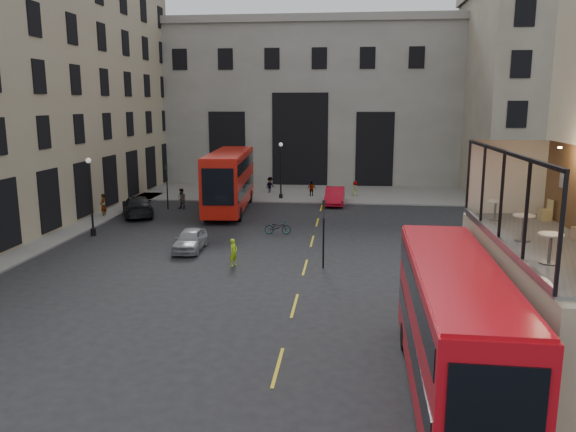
# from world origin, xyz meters

# --- Properties ---
(ground) EXTENTS (140.00, 140.00, 0.00)m
(ground) POSITION_xyz_m (0.00, 0.00, 0.00)
(ground) COLOR black
(ground) RESTS_ON ground
(host_frontage) EXTENTS (3.00, 11.00, 4.50)m
(host_frontage) POSITION_xyz_m (6.50, 0.00, 2.25)
(host_frontage) COLOR tan
(host_frontage) RESTS_ON ground
(cafe_floor) EXTENTS (3.00, 10.00, 0.10)m
(cafe_floor) POSITION_xyz_m (6.50, 0.00, 4.55)
(cafe_floor) COLOR slate
(cafe_floor) RESTS_ON host_frontage
(gateway) EXTENTS (35.00, 10.60, 18.00)m
(gateway) POSITION_xyz_m (-5.00, 47.99, 9.39)
(gateway) COLOR #9F9D94
(gateway) RESTS_ON ground
(building_right) EXTENTS (16.60, 18.60, 20.00)m
(building_right) POSITION_xyz_m (20.00, 39.97, 10.39)
(building_right) COLOR #A79E87
(building_right) RESTS_ON ground
(pavement_far) EXTENTS (40.00, 12.00, 0.12)m
(pavement_far) POSITION_xyz_m (-6.00, 38.00, 0.06)
(pavement_far) COLOR slate
(pavement_far) RESTS_ON ground
(traffic_light_near) EXTENTS (0.16, 0.20, 3.80)m
(traffic_light_near) POSITION_xyz_m (-1.00, 12.00, 2.42)
(traffic_light_near) COLOR black
(traffic_light_near) RESTS_ON ground
(traffic_light_far) EXTENTS (0.16, 0.20, 3.80)m
(traffic_light_far) POSITION_xyz_m (-15.00, 28.00, 2.42)
(traffic_light_far) COLOR black
(traffic_light_far) RESTS_ON ground
(street_lamp_a) EXTENTS (0.36, 0.36, 5.33)m
(street_lamp_a) POSITION_xyz_m (-17.00, 18.00, 2.39)
(street_lamp_a) COLOR black
(street_lamp_a) RESTS_ON ground
(street_lamp_b) EXTENTS (0.36, 0.36, 5.33)m
(street_lamp_b) POSITION_xyz_m (-6.00, 34.00, 2.39)
(street_lamp_b) COLOR black
(street_lamp_b) RESTS_ON ground
(bus_near) EXTENTS (2.68, 10.77, 4.28)m
(bus_near) POSITION_xyz_m (3.50, -1.43, 2.40)
(bus_near) COLOR red
(bus_near) RESTS_ON ground
(bus_far) EXTENTS (3.75, 12.61, 4.96)m
(bus_far) POSITION_xyz_m (-9.59, 27.96, 2.79)
(bus_far) COLOR red
(bus_far) RESTS_ON ground
(car_a) EXTENTS (1.73, 4.01, 1.35)m
(car_a) POSITION_xyz_m (-9.31, 14.90, 0.67)
(car_a) COLOR #979A9F
(car_a) RESTS_ON ground
(car_b) EXTENTS (1.73, 4.74, 1.55)m
(car_b) POSITION_xyz_m (-0.89, 31.75, 0.78)
(car_b) COLOR #B20A1D
(car_b) RESTS_ON ground
(car_c) EXTENTS (4.35, 5.99, 1.61)m
(car_c) POSITION_xyz_m (-16.48, 24.92, 0.81)
(car_c) COLOR black
(car_c) RESTS_ON ground
(bicycle) EXTENTS (1.84, 0.73, 0.95)m
(bicycle) POSITION_xyz_m (-4.52, 19.85, 0.47)
(bicycle) COLOR gray
(bicycle) RESTS_ON ground
(cyclist) EXTENTS (0.56, 0.66, 1.52)m
(cyclist) POSITION_xyz_m (-5.99, 11.94, 0.76)
(cyclist) COLOR #A5DD17
(cyclist) RESTS_ON ground
(pedestrian_a) EXTENTS (1.05, 0.96, 1.75)m
(pedestrian_a) POSITION_xyz_m (-13.82, 28.22, 0.88)
(pedestrian_a) COLOR gray
(pedestrian_a) RESTS_ON ground
(pedestrian_b) EXTENTS (1.11, 1.24, 1.66)m
(pedestrian_b) POSITION_xyz_m (-7.48, 37.26, 0.83)
(pedestrian_b) COLOR gray
(pedestrian_b) RESTS_ON ground
(pedestrian_c) EXTENTS (0.92, 0.42, 1.53)m
(pedestrian_c) POSITION_xyz_m (-3.21, 35.52, 0.77)
(pedestrian_c) COLOR gray
(pedestrian_c) RESTS_ON ground
(pedestrian_d) EXTENTS (0.72, 0.87, 1.53)m
(pedestrian_d) POSITION_xyz_m (0.94, 36.25, 0.76)
(pedestrian_d) COLOR gray
(pedestrian_d) RESTS_ON ground
(pedestrian_e) EXTENTS (0.51, 0.72, 1.86)m
(pedestrian_e) POSITION_xyz_m (-19.00, 24.13, 0.93)
(pedestrian_e) COLOR gray
(pedestrian_e) RESTS_ON ground
(cafe_table_near) EXTENTS (0.67, 0.67, 0.84)m
(cafe_table_near) POSITION_xyz_m (5.78, -2.24, 5.16)
(cafe_table_near) COLOR silver
(cafe_table_near) RESTS_ON cafe_floor
(cafe_table_mid) EXTENTS (0.67, 0.67, 0.84)m
(cafe_table_mid) POSITION_xyz_m (5.84, 0.38, 5.16)
(cafe_table_mid) COLOR white
(cafe_table_mid) RESTS_ON cafe_floor
(cafe_table_far) EXTENTS (0.58, 0.58, 0.72)m
(cafe_table_far) POSITION_xyz_m (5.79, 3.67, 5.08)
(cafe_table_far) COLOR silver
(cafe_table_far) RESTS_ON cafe_floor
(cafe_chair_d) EXTENTS (0.46, 0.46, 0.79)m
(cafe_chair_d) POSITION_xyz_m (7.61, 3.72, 4.84)
(cafe_chair_d) COLOR tan
(cafe_chair_d) RESTS_ON cafe_floor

